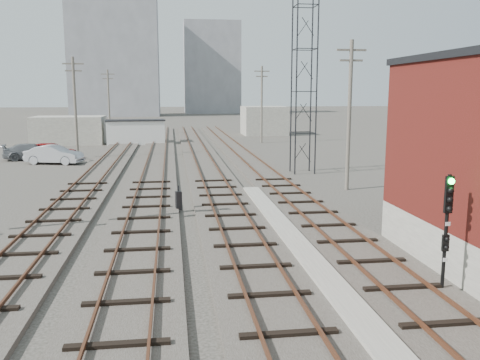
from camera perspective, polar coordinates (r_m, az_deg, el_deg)
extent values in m
plane|color=#282621|center=(62.07, -3.84, 4.28)|extent=(320.00, 320.00, 0.00)
cube|color=#332D28|center=(41.59, 1.59, 1.74)|extent=(3.20, 90.00, 0.20)
cube|color=#4C2816|center=(41.45, 0.61, 2.03)|extent=(0.07, 90.00, 0.12)
cube|color=#4C2816|center=(41.68, 2.56, 2.07)|extent=(0.07, 90.00, 0.12)
cube|color=#332D28|center=(41.14, -3.92, 1.63)|extent=(3.20, 90.00, 0.20)
cube|color=#4C2816|center=(41.07, -4.92, 1.92)|extent=(0.07, 90.00, 0.12)
cube|color=#4C2816|center=(41.16, -2.93, 1.97)|extent=(0.07, 90.00, 0.12)
cube|color=#332D28|center=(41.08, -9.50, 1.50)|extent=(3.20, 90.00, 0.20)
cube|color=#4C2816|center=(41.07, -10.51, 1.80)|extent=(0.07, 90.00, 0.12)
cube|color=#4C2816|center=(41.03, -8.51, 1.84)|extent=(0.07, 90.00, 0.12)
cube|color=#332D28|center=(41.40, -15.04, 1.36)|extent=(3.20, 90.00, 0.20)
cube|color=#4C2816|center=(41.47, -16.04, 1.65)|extent=(0.07, 90.00, 0.12)
cube|color=#4C2816|center=(41.28, -14.07, 1.71)|extent=(0.07, 90.00, 0.12)
cube|color=gray|center=(17.32, 8.53, -9.83)|extent=(0.90, 28.00, 0.26)
cylinder|color=black|center=(37.02, 6.38, 12.17)|extent=(0.10, 0.10, 15.00)
cylinder|color=black|center=(37.41, 8.66, 12.10)|extent=(0.10, 0.10, 15.00)
cylinder|color=black|center=(38.48, 5.82, 12.09)|extent=(0.10, 0.10, 15.00)
cylinder|color=black|center=(38.85, 8.02, 12.02)|extent=(0.10, 0.10, 15.00)
cylinder|color=#595147|center=(47.40, -18.00, 7.59)|extent=(0.24, 0.24, 9.00)
cube|color=#595147|center=(47.44, -18.25, 12.30)|extent=(1.80, 0.12, 0.12)
cube|color=#595147|center=(47.42, -18.21, 11.57)|extent=(1.40, 0.12, 0.12)
cylinder|color=#595147|center=(72.14, -14.51, 8.34)|extent=(0.24, 0.24, 9.00)
cube|color=#595147|center=(72.17, -14.64, 11.43)|extent=(1.80, 0.12, 0.12)
cube|color=#595147|center=(72.15, -14.62, 10.96)|extent=(1.40, 0.12, 0.12)
cylinder|color=#595147|center=(31.54, 12.16, 6.99)|extent=(0.24, 0.24, 9.00)
cube|color=#595147|center=(31.61, 12.42, 14.07)|extent=(1.80, 0.12, 0.12)
cube|color=#595147|center=(31.56, 12.38, 12.98)|extent=(1.40, 0.12, 0.12)
cylinder|color=#595147|center=(60.61, 2.45, 8.42)|extent=(0.24, 0.24, 9.00)
cube|color=#595147|center=(60.64, 2.48, 12.11)|extent=(1.80, 0.12, 0.12)
cube|color=#595147|center=(60.62, 2.47, 11.54)|extent=(1.40, 0.12, 0.12)
cube|color=gray|center=(137.64, -13.85, 13.27)|extent=(22.00, 14.00, 30.00)
cube|color=gray|center=(152.30, -3.21, 12.42)|extent=(16.00, 12.00, 26.00)
cube|color=gray|center=(62.91, -18.62, 5.33)|extent=(8.00, 5.00, 3.20)
cube|color=gray|center=(72.95, 2.71, 6.68)|extent=(6.00, 6.00, 4.00)
cube|color=gray|center=(16.59, 21.69, -11.62)|extent=(0.40, 0.40, 0.10)
cylinder|color=black|center=(16.06, 22.08, -5.77)|extent=(0.11, 0.11, 3.61)
cube|color=black|center=(15.77, 22.40, -1.53)|extent=(0.23, 0.10, 1.08)
sphere|color=#0CE533|center=(15.63, 22.66, -0.13)|extent=(0.18, 0.18, 0.18)
sphere|color=black|center=(15.67, 22.60, -1.10)|extent=(0.18, 0.18, 0.18)
sphere|color=black|center=(15.72, 22.53, -2.07)|extent=(0.18, 0.18, 0.18)
sphere|color=black|center=(15.78, 22.47, -3.03)|extent=(0.18, 0.18, 0.18)
cube|color=black|center=(16.10, 22.07, -6.57)|extent=(0.20, 0.09, 0.50)
cube|color=white|center=(15.90, 22.31, -4.59)|extent=(0.14, 0.02, 0.11)
cube|color=white|center=(16.19, 22.06, -8.31)|extent=(0.14, 0.02, 0.11)
cube|color=black|center=(25.60, -6.90, -2.32)|extent=(0.35, 0.35, 0.96)
cylinder|color=black|center=(25.48, -6.93, -0.95)|extent=(0.08, 0.08, 0.29)
cube|color=white|center=(60.52, -11.63, 5.26)|extent=(6.72, 3.22, 2.72)
cube|color=black|center=(60.43, -11.68, 6.59)|extent=(6.96, 3.46, 0.13)
imported|color=#9C0E0E|center=(48.94, -20.48, 3.12)|extent=(4.79, 2.65, 1.54)
imported|color=#AFB0B7|center=(45.40, -20.14, 2.69)|extent=(5.02, 2.86, 1.57)
imported|color=slate|center=(49.09, -22.29, 2.97)|extent=(5.30, 3.03, 1.45)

